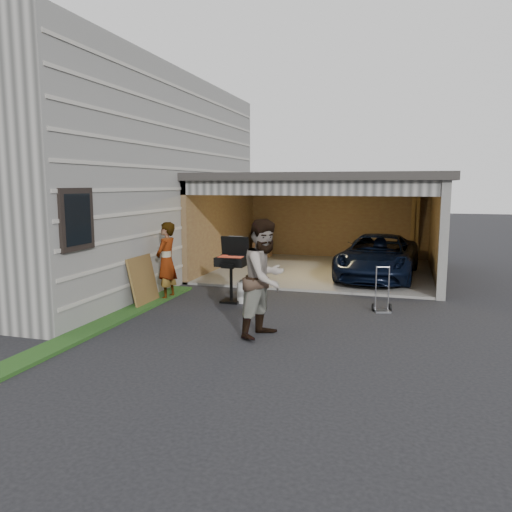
% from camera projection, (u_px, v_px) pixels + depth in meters
% --- Properties ---
extents(ground, '(80.00, 80.00, 0.00)m').
position_uv_depth(ground, '(226.00, 329.00, 9.09)').
color(ground, black).
rests_on(ground, ground).
extents(house, '(7.00, 11.00, 5.50)m').
position_uv_depth(house, '(75.00, 179.00, 14.20)').
color(house, '#474744').
rests_on(house, ground).
extents(groundcover_strip, '(0.50, 8.00, 0.06)m').
position_uv_depth(groundcover_strip, '(86.00, 332.00, 8.78)').
color(groundcover_strip, '#193814').
rests_on(groundcover_strip, ground).
extents(garage, '(6.80, 6.30, 2.90)m').
position_uv_depth(garage, '(327.00, 209.00, 15.04)').
color(garage, '#605E59').
rests_on(garage, ground).
extents(minivan, '(2.23, 4.34, 1.17)m').
position_uv_depth(minivan, '(378.00, 258.00, 13.73)').
color(minivan, black).
rests_on(minivan, ground).
extents(woman, '(0.44, 0.65, 1.77)m').
position_uv_depth(woman, '(166.00, 261.00, 11.31)').
color(woman, '#C9E2FC').
rests_on(woman, ground).
extents(man, '(1.05, 1.19, 2.03)m').
position_uv_depth(man, '(265.00, 278.00, 8.52)').
color(man, '#4D261E').
rests_on(man, ground).
extents(bbq_grill, '(0.65, 0.57, 1.45)m').
position_uv_depth(bbq_grill, '(232.00, 264.00, 11.06)').
color(bbq_grill, black).
rests_on(bbq_grill, ground).
extents(propane_tank, '(0.35, 0.35, 0.46)m').
position_uv_depth(propane_tank, '(244.00, 292.00, 11.08)').
color(propane_tank, '#BABAB5').
rests_on(propane_tank, ground).
extents(plywood_panel, '(0.27, 0.97, 1.07)m').
position_uv_depth(plywood_panel, '(143.00, 281.00, 10.82)').
color(plywood_panel, '#4F391B').
rests_on(plywood_panel, ground).
extents(hand_truck, '(0.42, 0.37, 0.95)m').
position_uv_depth(hand_truck, '(382.00, 303.00, 10.29)').
color(hand_truck, gray).
rests_on(hand_truck, ground).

